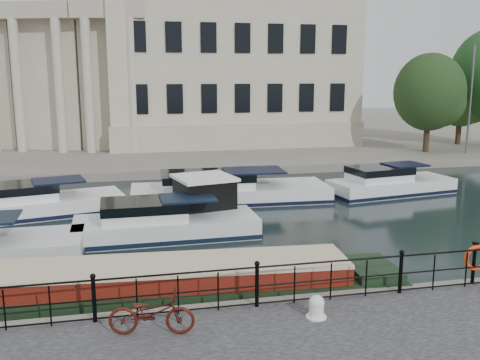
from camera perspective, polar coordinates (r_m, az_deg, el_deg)
The scene contains 11 objects.
ground_plane at distance 16.27m, azimuth -0.20°, elevation -11.86°, with size 160.00×160.00×0.00m, color black.
far_bank at distance 54.06m, azimuth -9.06°, elevation 4.62°, with size 120.00×42.00×0.55m, color #6B665B.
railing at distance 13.78m, azimuth 1.82°, elevation -10.85°, with size 24.14×0.14×1.22m.
civic_building at distance 49.38m, azimuth -10.17°, elevation 11.83°, with size 53.55×31.84×16.85m.
bicycle at distance 12.64m, azimuth -9.41°, elevation -13.82°, with size 0.68×1.95×1.03m, color #3E110B.
mooring_bollard at distance 13.48m, azimuth 8.17°, elevation -13.27°, with size 0.51×0.51×0.57m.
life_ring_post at distance 16.47m, azimuth 23.86°, elevation -7.66°, with size 0.75×0.20×1.23m.
narrowboat at distance 15.62m, azimuth -13.47°, elevation -11.74°, with size 16.76×3.45×1.60m.
harbour_hut at distance 23.02m, azimuth -3.81°, elevation -2.43°, with size 3.73×3.32×2.20m.
cabin_cruisers at distance 24.28m, azimuth -8.05°, elevation -3.22°, with size 28.44×10.24×1.99m.
trees at distance 46.95m, azimuth 23.69°, elevation 9.21°, with size 12.81×8.57×9.56m.
Camera 1 is at (-3.18, -14.62, 6.39)m, focal length 40.00 mm.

